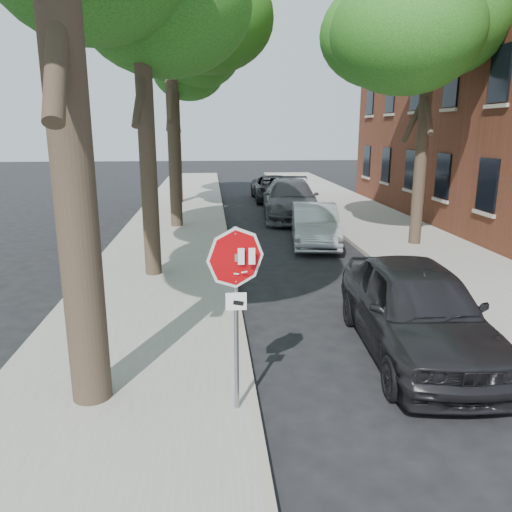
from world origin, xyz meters
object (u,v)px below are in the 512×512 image
at_px(car_d, 274,188).
at_px(car_c, 290,199).
at_px(car_b, 315,225).
at_px(tree_far, 174,64).
at_px(car_a, 416,309).
at_px(stop_sign, 236,285).
at_px(tree_mid_b, 168,17).
at_px(tree_right, 430,22).

bearing_deg(car_d, car_c, -89.97).
bearing_deg(car_d, car_b, -89.97).
distance_m(tree_far, car_d, 8.44).
distance_m(car_a, car_d, 20.02).
xyz_separation_m(stop_sign, car_c, (3.30, 16.01, -1.09)).
bearing_deg(tree_mid_b, car_c, 20.35).
height_order(car_b, car_d, car_b).
relative_size(car_c, car_d, 1.17).
xyz_separation_m(tree_far, car_a, (5.32, -19.34, -6.37)).
relative_size(car_a, car_d, 0.98).
relative_size(car_a, car_b, 1.15).
bearing_deg(tree_right, car_b, 172.25).
relative_size(tree_mid_b, tree_far, 1.11).
bearing_deg(car_b, car_a, -82.32).
bearing_deg(tree_mid_b, car_b, -35.26).
relative_size(tree_far, car_b, 2.17).
height_order(tree_right, car_b, tree_right).
distance_m(car_b, car_c, 5.42).
bearing_deg(car_c, car_b, -85.06).
bearing_deg(tree_right, stop_sign, -123.38).
relative_size(tree_mid_b, car_c, 1.75).
height_order(tree_far, car_a, tree_far).
xyz_separation_m(tree_far, tree_right, (8.70, -11.00, 0.00)).
relative_size(tree_right, car_a, 1.89).
bearing_deg(car_a, car_d, 93.40).
bearing_deg(tree_mid_b, car_a, -67.87).
height_order(tree_mid_b, car_a, tree_mid_b).
bearing_deg(car_a, car_c, 93.40).
xyz_separation_m(tree_mid_b, car_b, (5.02, -3.55, -7.29)).
distance_m(tree_far, car_b, 13.48).
height_order(car_a, car_b, car_a).
bearing_deg(tree_far, car_d, 7.23).
height_order(tree_far, tree_right, same).
relative_size(tree_far, car_c, 1.57).
height_order(car_a, car_c, car_c).
xyz_separation_m(stop_sign, tree_right, (6.68, 10.14, 5.26)).
distance_m(tree_mid_b, car_d, 11.71).
bearing_deg(tree_far, car_b, -63.21).
height_order(tree_far, car_b, tree_far).
bearing_deg(car_d, tree_mid_b, -123.22).
bearing_deg(car_c, tree_right, -55.16).
distance_m(stop_sign, tree_far, 21.88).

